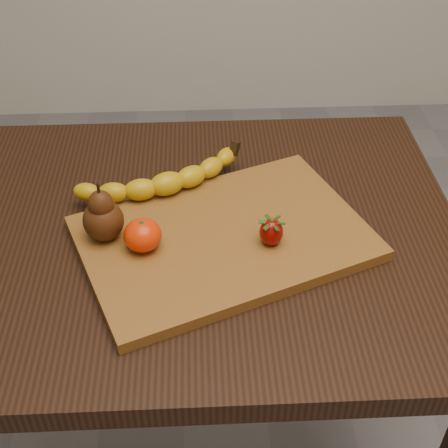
{
  "coord_description": "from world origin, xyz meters",
  "views": [
    {
      "loc": [
        0.06,
        -0.8,
        1.44
      ],
      "look_at": [
        0.1,
        -0.04,
        0.8
      ],
      "focal_mm": 50.0,
      "sensor_mm": 36.0,
      "label": 1
    }
  ],
  "objects_px": {
    "cutting_board": "(224,238)",
    "table": "(168,271)",
    "pear": "(102,211)",
    "mandarin": "(143,235)"
  },
  "relations": [
    {
      "from": "cutting_board",
      "to": "pear",
      "type": "bearing_deg",
      "value": 157.17
    },
    {
      "from": "cutting_board",
      "to": "pear",
      "type": "xyz_separation_m",
      "value": [
        -0.19,
        0.0,
        0.06
      ]
    },
    {
      "from": "table",
      "to": "mandarin",
      "type": "height_order",
      "value": "mandarin"
    },
    {
      "from": "pear",
      "to": "mandarin",
      "type": "height_order",
      "value": "pear"
    },
    {
      "from": "table",
      "to": "pear",
      "type": "relative_size",
      "value": 9.84
    },
    {
      "from": "cutting_board",
      "to": "mandarin",
      "type": "relative_size",
      "value": 7.55
    },
    {
      "from": "pear",
      "to": "table",
      "type": "bearing_deg",
      "value": 22.06
    },
    {
      "from": "table",
      "to": "cutting_board",
      "type": "bearing_deg",
      "value": -22.47
    },
    {
      "from": "cutting_board",
      "to": "table",
      "type": "bearing_deg",
      "value": 135.55
    },
    {
      "from": "cutting_board",
      "to": "pear",
      "type": "height_order",
      "value": "pear"
    }
  ]
}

